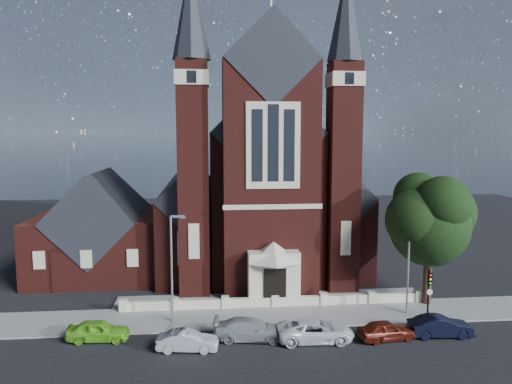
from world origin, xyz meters
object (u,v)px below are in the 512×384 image
at_px(street_lamp_right, 410,256).
at_px(traffic_signal, 429,288).
at_px(parish_hall, 101,234).
at_px(car_lime_van, 98,330).
at_px(car_white_suv, 315,331).
at_px(car_silver_b, 250,329).
at_px(street_tree, 433,222).
at_px(church, 256,185).
at_px(street_lamp_left, 173,262).
at_px(car_dark_red, 386,330).
at_px(car_silver_a, 187,341).
at_px(car_navy, 440,326).

height_order(street_lamp_right, traffic_signal, street_lamp_right).
relative_size(parish_hall, traffic_signal, 3.05).
relative_size(car_lime_van, car_white_suv, 0.80).
relative_size(parish_hall, car_silver_b, 2.44).
relative_size(street_lamp_right, car_silver_b, 1.62).
bearing_deg(street_tree, car_silver_b, -160.67).
bearing_deg(street_lamp_right, car_lime_van, -173.12).
relative_size(church, car_lime_van, 8.38).
distance_m(street_tree, car_lime_van, 26.52).
bearing_deg(street_lamp_right, street_lamp_left, 180.00).
bearing_deg(car_white_suv, car_lime_van, 85.60).
bearing_deg(car_dark_red, car_silver_a, 83.67).
bearing_deg(street_lamp_left, car_silver_a, -76.19).
bearing_deg(car_dark_red, street_tree, -51.39).
distance_m(car_silver_a, car_silver_b, 4.41).
bearing_deg(car_navy, traffic_signal, -4.47).
height_order(street_lamp_right, car_navy, street_lamp_right).
bearing_deg(car_dark_red, car_white_suv, 78.53).
height_order(traffic_signal, car_white_suv, traffic_signal).
bearing_deg(parish_hall, car_navy, -34.51).
bearing_deg(car_silver_a, car_navy, -82.27).
bearing_deg(car_silver_b, church, 1.56).
bearing_deg(car_silver_a, parish_hall, 31.94).
relative_size(church, parish_hall, 2.86).
xyz_separation_m(church, street_tree, (12.60, -17.23, -1.23)).
relative_size(church, car_white_suv, 6.68).
bearing_deg(street_lamp_right, car_silver_a, -163.68).
xyz_separation_m(street_lamp_left, car_silver_a, (1.21, -4.92, -3.95)).
relative_size(street_lamp_left, traffic_signal, 2.02).
bearing_deg(car_navy, car_silver_b, 89.64).
xyz_separation_m(traffic_signal, car_lime_van, (-23.78, -1.18, -1.87)).
bearing_deg(car_white_suv, car_silver_a, 95.94).
relative_size(street_lamp_right, car_silver_a, 2.05).
relative_size(traffic_signal, car_dark_red, 1.01).
relative_size(street_tree, street_lamp_right, 1.32).
relative_size(traffic_signal, car_silver_a, 1.02).
relative_size(parish_hall, street_lamp_right, 1.51).
bearing_deg(church, car_dark_red, -74.03).
distance_m(traffic_signal, car_lime_van, 23.89).
distance_m(street_lamp_right, car_white_suv, 10.03).
distance_m(traffic_signal, car_silver_a, 18.12).
distance_m(street_lamp_left, car_white_suv, 11.33).
height_order(street_tree, car_silver_a, street_tree).
relative_size(church, car_navy, 7.97).
xyz_separation_m(parish_hall, car_white_suv, (17.86, -18.23, -3.28)).
bearing_deg(street_lamp_right, car_silver_b, -164.10).
distance_m(car_white_suv, car_navy, 8.79).
bearing_deg(parish_hall, car_silver_b, -52.48).
distance_m(street_tree, street_lamp_right, 3.84).
xyz_separation_m(street_lamp_left, car_white_suv, (9.77, -4.23, -3.87)).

